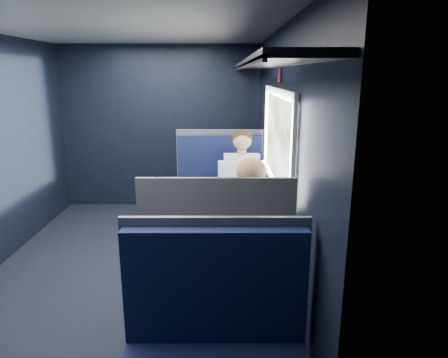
{
  "coord_description": "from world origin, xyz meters",
  "views": [
    {
      "loc": [
        0.89,
        -3.6,
        1.9
      ],
      "look_at": [
        0.9,
        0.0,
        0.95
      ],
      "focal_mm": 32.0,
      "sensor_mm": 36.0,
      "label": 1
    }
  ],
  "objects_px": {
    "man": "(242,183)",
    "laptop": "(256,194)",
    "table": "(238,208)",
    "seat_bay_far": "(218,277)",
    "woman": "(250,230)",
    "seat_bay_near": "(219,203)",
    "seat_row_front": "(220,183)",
    "bottle_small": "(253,180)",
    "cup": "(257,185)"
  },
  "relations": [
    {
      "from": "laptop",
      "to": "bottle_small",
      "type": "relative_size",
      "value": 1.51
    },
    {
      "from": "laptop",
      "to": "table",
      "type": "bearing_deg",
      "value": -178.92
    },
    {
      "from": "laptop",
      "to": "cup",
      "type": "relative_size",
      "value": 3.86
    },
    {
      "from": "woman",
      "to": "laptop",
      "type": "height_order",
      "value": "woman"
    },
    {
      "from": "seat_bay_near",
      "to": "seat_row_front",
      "type": "distance_m",
      "value": 0.92
    },
    {
      "from": "laptop",
      "to": "cup",
      "type": "xyz_separation_m",
      "value": [
        0.05,
        0.37,
        -0.02
      ]
    },
    {
      "from": "seat_row_front",
      "to": "bottle_small",
      "type": "height_order",
      "value": "seat_row_front"
    },
    {
      "from": "seat_bay_near",
      "to": "cup",
      "type": "distance_m",
      "value": 0.74
    },
    {
      "from": "seat_row_front",
      "to": "laptop",
      "type": "distance_m",
      "value": 1.87
    },
    {
      "from": "seat_bay_far",
      "to": "laptop",
      "type": "relative_size",
      "value": 3.48
    },
    {
      "from": "seat_bay_far",
      "to": "cup",
      "type": "height_order",
      "value": "seat_bay_far"
    },
    {
      "from": "seat_bay_near",
      "to": "seat_bay_far",
      "type": "height_order",
      "value": "same"
    },
    {
      "from": "cup",
      "to": "seat_bay_near",
      "type": "bearing_deg",
      "value": 128.97
    },
    {
      "from": "seat_row_front",
      "to": "cup",
      "type": "distance_m",
      "value": 1.52
    },
    {
      "from": "table",
      "to": "cup",
      "type": "relative_size",
      "value": 10.65
    },
    {
      "from": "table",
      "to": "seat_bay_near",
      "type": "xyz_separation_m",
      "value": [
        -0.19,
        0.87,
        -0.24
      ]
    },
    {
      "from": "seat_bay_near",
      "to": "woman",
      "type": "distance_m",
      "value": 1.63
    },
    {
      "from": "man",
      "to": "cup",
      "type": "distance_m",
      "value": 0.36
    },
    {
      "from": "laptop",
      "to": "seat_bay_far",
      "type": "bearing_deg",
      "value": -111.65
    },
    {
      "from": "seat_bay_near",
      "to": "woman",
      "type": "xyz_separation_m",
      "value": [
        0.26,
        -1.58,
        0.31
      ]
    },
    {
      "from": "bottle_small",
      "to": "cup",
      "type": "xyz_separation_m",
      "value": [
        0.04,
        0.01,
        -0.06
      ]
    },
    {
      "from": "seat_row_front",
      "to": "man",
      "type": "xyz_separation_m",
      "value": [
        0.25,
        -1.1,
        0.31
      ]
    },
    {
      "from": "seat_bay_near",
      "to": "man",
      "type": "xyz_separation_m",
      "value": [
        0.26,
        -0.17,
        0.3
      ]
    },
    {
      "from": "man",
      "to": "laptop",
      "type": "xyz_separation_m",
      "value": [
        0.1,
        -0.7,
        0.08
      ]
    },
    {
      "from": "table",
      "to": "man",
      "type": "distance_m",
      "value": 0.7
    },
    {
      "from": "table",
      "to": "woman",
      "type": "bearing_deg",
      "value": -84.55
    },
    {
      "from": "seat_row_front",
      "to": "seat_bay_far",
      "type": "bearing_deg",
      "value": -90.0
    },
    {
      "from": "seat_bay_far",
      "to": "bottle_small",
      "type": "bearing_deg",
      "value": 74.06
    },
    {
      "from": "seat_bay_near",
      "to": "woman",
      "type": "relative_size",
      "value": 0.95
    },
    {
      "from": "seat_bay_far",
      "to": "seat_bay_near",
      "type": "bearing_deg",
      "value": 90.24
    },
    {
      "from": "seat_bay_far",
      "to": "laptop",
      "type": "xyz_separation_m",
      "value": [
        0.35,
        0.88,
        0.39
      ]
    },
    {
      "from": "woman",
      "to": "laptop",
      "type": "distance_m",
      "value": 0.72
    },
    {
      "from": "table",
      "to": "cup",
      "type": "distance_m",
      "value": 0.45
    },
    {
      "from": "seat_row_front",
      "to": "seat_bay_near",
      "type": "bearing_deg",
      "value": -90.46
    },
    {
      "from": "table",
      "to": "man",
      "type": "height_order",
      "value": "man"
    },
    {
      "from": "seat_bay_near",
      "to": "cup",
      "type": "xyz_separation_m",
      "value": [
        0.4,
        -0.5,
        0.37
      ]
    },
    {
      "from": "seat_bay_near",
      "to": "laptop",
      "type": "distance_m",
      "value": 1.01
    },
    {
      "from": "table",
      "to": "woman",
      "type": "xyz_separation_m",
      "value": [
        0.07,
        -0.71,
        0.06
      ]
    },
    {
      "from": "table",
      "to": "laptop",
      "type": "height_order",
      "value": "laptop"
    },
    {
      "from": "table",
      "to": "seat_bay_far",
      "type": "xyz_separation_m",
      "value": [
        -0.18,
        -0.87,
        -0.25
      ]
    },
    {
      "from": "seat_bay_near",
      "to": "seat_row_front",
      "type": "bearing_deg",
      "value": 89.54
    },
    {
      "from": "seat_row_front",
      "to": "laptop",
      "type": "bearing_deg",
      "value": -79.0
    },
    {
      "from": "woman",
      "to": "seat_bay_near",
      "type": "bearing_deg",
      "value": 99.25
    },
    {
      "from": "woman",
      "to": "table",
      "type": "bearing_deg",
      "value": 95.45
    },
    {
      "from": "laptop",
      "to": "man",
      "type": "bearing_deg",
      "value": 98.06
    },
    {
      "from": "seat_bay_far",
      "to": "man",
      "type": "distance_m",
      "value": 1.62
    },
    {
      "from": "woman",
      "to": "seat_bay_far",
      "type": "bearing_deg",
      "value": -146.18
    },
    {
      "from": "seat_bay_near",
      "to": "seat_bay_far",
      "type": "distance_m",
      "value": 1.75
    },
    {
      "from": "seat_row_front",
      "to": "table",
      "type": "bearing_deg",
      "value": -84.2
    },
    {
      "from": "seat_row_front",
      "to": "laptop",
      "type": "relative_size",
      "value": 3.2
    }
  ]
}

